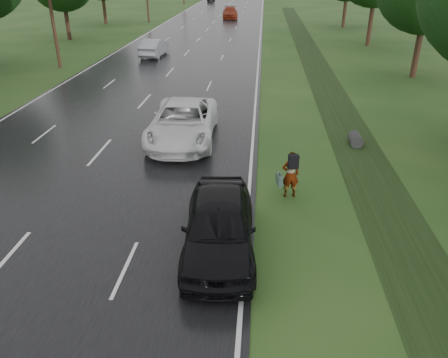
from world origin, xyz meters
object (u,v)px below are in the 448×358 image
object	(u,v)px
silver_sedan	(154,47)
pedestrian	(290,174)
white_pickup	(183,122)
dark_sedan	(219,225)

from	to	relation	value
silver_sedan	pedestrian	bearing A→B (deg)	116.11
white_pickup	dark_sedan	size ratio (longest dim) A/B	1.27
dark_sedan	silver_sedan	world-z (taller)	dark_sedan
white_pickup	silver_sedan	bearing A→B (deg)	104.49
pedestrian	white_pickup	distance (m)	6.98
pedestrian	dark_sedan	bearing A→B (deg)	47.09
dark_sedan	white_pickup	bearing A→B (deg)	102.55
white_pickup	pedestrian	bearing A→B (deg)	-49.73
pedestrian	silver_sedan	size ratio (longest dim) A/B	0.37
dark_sedan	pedestrian	bearing A→B (deg)	54.86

